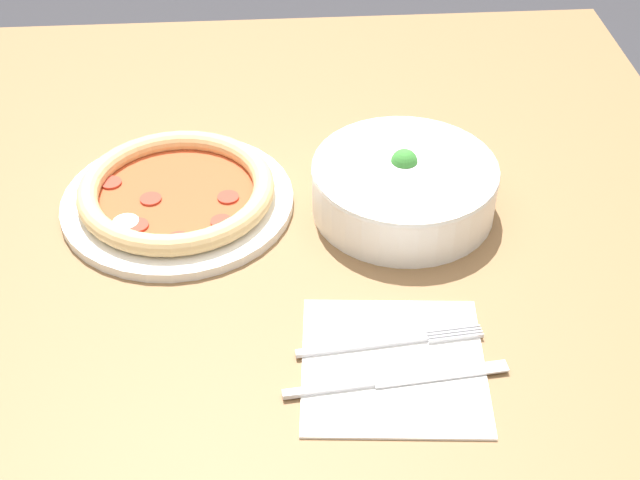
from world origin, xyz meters
TOP-DOWN VIEW (x-y plane):
  - dining_table at (0.00, 0.00)m, footprint 1.11×1.00m
  - pizza at (-0.05, -0.17)m, footprint 0.28×0.28m
  - bowl at (-0.03, 0.10)m, footprint 0.22×0.22m
  - napkin at (0.23, 0.05)m, footprint 0.20×0.20m
  - fork at (0.20, 0.05)m, footprint 0.03×0.19m
  - knife at (0.25, 0.04)m, footprint 0.03×0.23m

SIDE VIEW (x-z plane):
  - dining_table at x=0.00m, z-range 0.27..1.03m
  - napkin at x=0.23m, z-range 0.75..0.76m
  - knife at x=0.25m, z-range 0.76..0.76m
  - fork at x=0.20m, z-range 0.76..0.76m
  - pizza at x=-0.05m, z-range 0.75..0.79m
  - bowl at x=-0.03m, z-range 0.75..0.83m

